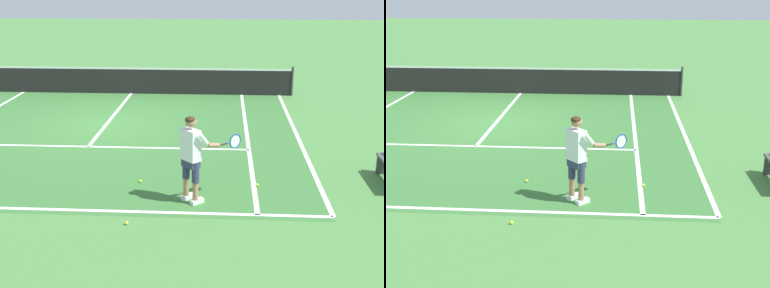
% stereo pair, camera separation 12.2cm
% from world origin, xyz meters
% --- Properties ---
extents(ground_plane, '(80.00, 80.00, 0.00)m').
position_xyz_m(ground_plane, '(0.00, 0.00, 0.00)').
color(ground_plane, '#477F3D').
extents(court_inner_surface, '(10.98, 10.58, 0.00)m').
position_xyz_m(court_inner_surface, '(0.00, -0.86, 0.00)').
color(court_inner_surface, '#387033').
rests_on(court_inner_surface, ground).
extents(line_baseline, '(10.98, 0.10, 0.01)m').
position_xyz_m(line_baseline, '(0.00, -5.95, 0.00)').
color(line_baseline, white).
rests_on(line_baseline, ground).
extents(line_service, '(8.23, 0.10, 0.01)m').
position_xyz_m(line_service, '(0.00, -2.17, 0.00)').
color(line_service, white).
rests_on(line_service, ground).
extents(line_centre_service, '(0.10, 6.40, 0.01)m').
position_xyz_m(line_centre_service, '(0.00, 1.03, 0.00)').
color(line_centre_service, white).
rests_on(line_centre_service, ground).
extents(line_singles_right, '(0.10, 10.18, 0.01)m').
position_xyz_m(line_singles_right, '(4.12, -0.86, 0.00)').
color(line_singles_right, white).
rests_on(line_singles_right, ground).
extents(line_doubles_right, '(0.10, 10.18, 0.01)m').
position_xyz_m(line_doubles_right, '(5.49, -0.86, 0.00)').
color(line_doubles_right, white).
rests_on(line_doubles_right, ground).
extents(tennis_net, '(11.96, 0.08, 1.07)m').
position_xyz_m(tennis_net, '(0.00, 4.23, 0.50)').
color(tennis_net, '#333338').
rests_on(tennis_net, ground).
extents(tennis_player, '(1.17, 0.72, 1.71)m').
position_xyz_m(tennis_player, '(2.88, -5.41, 0.99)').
color(tennis_player, white).
rests_on(tennis_player, ground).
extents(tennis_ball_near_feet, '(0.07, 0.07, 0.07)m').
position_xyz_m(tennis_ball_near_feet, '(4.18, -4.57, 0.03)').
color(tennis_ball_near_feet, '#CCE02D').
rests_on(tennis_ball_near_feet, ground).
extents(tennis_ball_by_baseline, '(0.07, 0.07, 0.07)m').
position_xyz_m(tennis_ball_by_baseline, '(1.71, -4.51, 0.03)').
color(tennis_ball_by_baseline, '#CCE02D').
rests_on(tennis_ball_by_baseline, ground).
extents(tennis_ball_mid_court, '(0.07, 0.07, 0.07)m').
position_xyz_m(tennis_ball_mid_court, '(1.78, -6.48, 0.03)').
color(tennis_ball_mid_court, '#CCE02D').
rests_on(tennis_ball_mid_court, ground).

